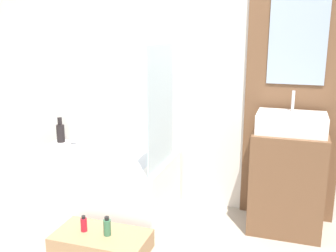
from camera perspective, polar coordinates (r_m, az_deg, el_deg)
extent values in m
cube|color=silver|center=(3.57, 1.67, 8.93)|extent=(4.20, 0.06, 2.60)
cube|color=brown|center=(3.37, 18.04, 7.97)|extent=(0.79, 0.03, 2.60)
cube|color=#9EB2C6|center=(3.34, 18.37, 12.34)|extent=(0.45, 0.01, 0.77)
cube|color=white|center=(3.65, -10.02, -8.14)|extent=(1.32, 0.78, 0.50)
cube|color=silver|center=(3.57, -10.18, -4.43)|extent=(1.03, 0.55, 0.01)
cube|color=silver|center=(3.13, -0.99, 2.68)|extent=(0.01, 0.59, 0.99)
cube|color=#A87F56|center=(3.08, -9.64, -16.32)|extent=(0.70, 0.38, 0.14)
cube|color=brown|center=(3.34, 16.85, -7.75)|extent=(0.57, 0.44, 0.82)
cube|color=white|center=(3.20, 17.46, 0.41)|extent=(0.52, 0.35, 0.15)
cylinder|color=silver|center=(3.26, 17.69, 3.49)|extent=(0.02, 0.02, 0.16)
cylinder|color=black|center=(4.07, -15.32, -1.05)|extent=(0.08, 0.08, 0.18)
cylinder|color=black|center=(4.04, -15.44, 0.68)|extent=(0.04, 0.04, 0.08)
sphere|color=white|center=(3.99, -13.43, -1.86)|extent=(0.09, 0.09, 0.09)
cylinder|color=#B21928|center=(3.08, -12.11, -13.83)|extent=(0.05, 0.05, 0.10)
cylinder|color=black|center=(3.05, -12.17, -12.80)|extent=(0.03, 0.03, 0.02)
cylinder|color=#38704C|center=(2.99, -8.82, -14.36)|extent=(0.06, 0.06, 0.12)
cylinder|color=black|center=(2.96, -8.88, -13.10)|extent=(0.03, 0.03, 0.03)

